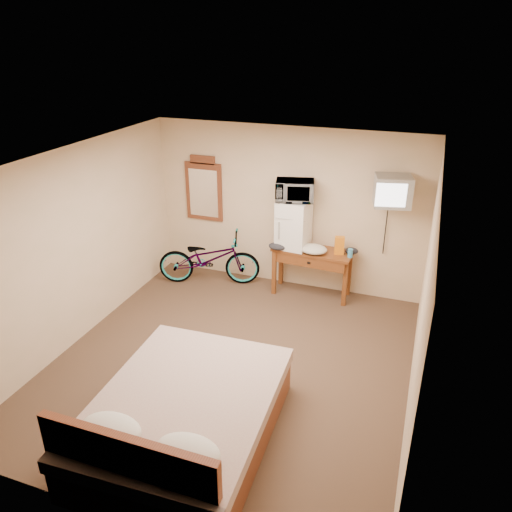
# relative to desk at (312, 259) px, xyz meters

# --- Properties ---
(room) EXTENTS (4.60, 4.64, 2.50)m
(room) POSITION_rel_desk_xyz_m (-0.49, -2.00, 0.64)
(room) COLOR #4D3826
(room) RESTS_ON ground
(desk) EXTENTS (1.21, 0.53, 0.75)m
(desk) POSITION_rel_desk_xyz_m (0.00, 0.00, 0.00)
(desk) COLOR brown
(desk) RESTS_ON floor
(mini_fridge) EXTENTS (0.48, 0.47, 0.73)m
(mini_fridge) POSITION_rel_desk_xyz_m (-0.31, 0.04, 0.50)
(mini_fridge) COLOR white
(mini_fridge) RESTS_ON desk
(microwave) EXTENTS (0.62, 0.49, 0.30)m
(microwave) POSITION_rel_desk_xyz_m (-0.31, 0.04, 1.02)
(microwave) COLOR white
(microwave) RESTS_ON mini_fridge
(snack_bag) EXTENTS (0.15, 0.11, 0.27)m
(snack_bag) POSITION_rel_desk_xyz_m (0.40, 0.01, 0.27)
(snack_bag) COLOR orange
(snack_bag) RESTS_ON desk
(blue_cup) EXTENTS (0.07, 0.07, 0.13)m
(blue_cup) POSITION_rel_desk_xyz_m (0.57, -0.05, 0.20)
(blue_cup) COLOR #3C97CD
(blue_cup) RESTS_ON desk
(cloth_cream) EXTENTS (0.41, 0.31, 0.12)m
(cloth_cream) POSITION_rel_desk_xyz_m (0.04, -0.08, 0.20)
(cloth_cream) COLOR beige
(cloth_cream) RESTS_ON desk
(cloth_dark_a) EXTENTS (0.27, 0.20, 0.10)m
(cloth_dark_a) POSITION_rel_desk_xyz_m (-0.50, -0.14, 0.19)
(cloth_dark_a) COLOR black
(cloth_dark_a) RESTS_ON desk
(cloth_dark_b) EXTENTS (0.19, 0.16, 0.09)m
(cloth_dark_b) POSITION_rel_desk_xyz_m (0.57, 0.08, 0.18)
(cloth_dark_b) COLOR black
(cloth_dark_b) RESTS_ON desk
(crt_television) EXTENTS (0.55, 0.62, 0.41)m
(crt_television) POSITION_rel_desk_xyz_m (1.05, 0.02, 1.16)
(crt_television) COLOR black
(crt_television) RESTS_ON room
(wall_mirror) EXTENTS (0.62, 0.04, 1.05)m
(wall_mirror) POSITION_rel_desk_xyz_m (-1.87, 0.27, 0.81)
(wall_mirror) COLOR brown
(wall_mirror) RESTS_ON room
(bicycle) EXTENTS (1.71, 1.01, 0.85)m
(bicycle) POSITION_rel_desk_xyz_m (-1.63, -0.14, -0.19)
(bicycle) COLOR black
(bicycle) RESTS_ON floor
(bed) EXTENTS (1.72, 2.23, 0.90)m
(bed) POSITION_rel_desk_xyz_m (-0.44, -3.37, -0.32)
(bed) COLOR brown
(bed) RESTS_ON floor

